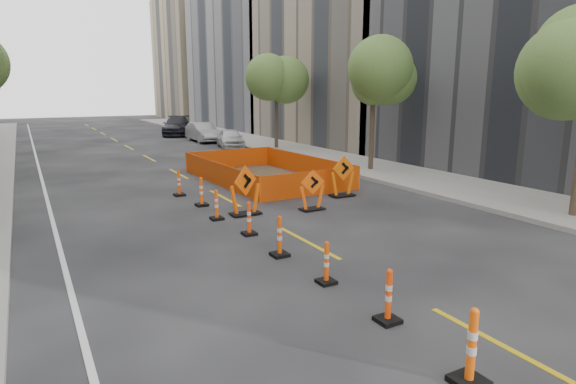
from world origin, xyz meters
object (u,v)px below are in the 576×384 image
chevron_sign_right (343,176)px  parked_car_mid (203,132)px  channelizer_2 (389,296)px  channelizer_5 (249,218)px  chevron_sign_left (245,190)px  chevron_sign_center (312,190)px  channelizer_6 (216,205)px  channelizer_1 (472,347)px  parked_car_near (230,138)px  channelizer_7 (201,192)px  parked_car_far (177,126)px  channelizer_3 (327,262)px  channelizer_4 (280,236)px  channelizer_8 (179,183)px

chevron_sign_right → parked_car_mid: 21.06m
channelizer_2 → channelizer_5: size_ratio=1.03×
chevron_sign_left → chevron_sign_center: 2.27m
channelizer_6 → parked_car_mid: 22.93m
channelizer_5 → chevron_sign_center: bearing=27.2°
channelizer_1 → parked_car_near: bearing=74.6°
chevron_sign_left → channelizer_5: bearing=-133.3°
channelizer_7 → parked_car_mid: parked_car_mid is taller
parked_car_near → parked_car_far: (-0.55, 10.96, 0.15)m
channelizer_3 → parked_car_mid: 28.49m
channelizer_7 → channelizer_4: bearing=-90.2°
parked_car_near → chevron_sign_left: bearing=-97.8°
channelizer_7 → parked_car_far: 26.92m
channelizer_7 → chevron_sign_center: 3.86m
channelizer_3 → parked_car_far: (6.61, 33.86, 0.35)m
channelizer_4 → channelizer_8: bearing=91.5°
channelizer_2 → channelizer_6: bearing=91.7°
chevron_sign_left → channelizer_1: bearing=-117.9°
channelizer_7 → channelizer_8: (-0.22, 1.95, -0.01)m
channelizer_2 → channelizer_5: bearing=90.0°
channelizer_6 → channelizer_5: bearing=-83.4°
channelizer_2 → parked_car_mid: parked_car_mid is taller
chevron_sign_left → parked_car_mid: size_ratio=0.36×
channelizer_2 → channelizer_3: (0.00, 1.95, -0.03)m
channelizer_1 → channelizer_7: channelizer_1 is taller
channelizer_8 → chevron_sign_right: (5.36, -3.07, 0.28)m
channelizer_6 → channelizer_8: channelizer_8 is taller
channelizer_6 → channelizer_3: bearing=-87.7°
channelizer_1 → channelizer_4: size_ratio=1.12×
channelizer_4 → parked_car_mid: parked_car_mid is taller
parked_car_far → channelizer_6: bearing=-83.7°
channelizer_6 → chevron_sign_left: size_ratio=0.59×
channelizer_5 → chevron_sign_left: bearing=68.9°
chevron_sign_left → channelizer_3: bearing=-119.7°
parked_car_near → channelizer_2: bearing=-93.3°
channelizer_3 → channelizer_5: (-0.01, 3.89, 0.02)m
channelizer_2 → chevron_sign_right: 10.01m
channelizer_3 → chevron_sign_left: 5.99m
chevron_sign_left → chevron_sign_right: bearing=-12.5°
channelizer_2 → parked_car_far: size_ratio=0.18×
chevron_sign_right → parked_car_near: chevron_sign_right is taller
channelizer_3 → channelizer_5: 3.89m
channelizer_1 → channelizer_8: channelizer_1 is taller
channelizer_4 → parked_car_near: (7.23, 20.95, 0.15)m
channelizer_4 → channelizer_6: channelizer_4 is taller
parked_car_far → channelizer_7: bearing=-84.3°
channelizer_4 → chevron_sign_left: 4.08m
chevron_sign_center → chevron_sign_right: chevron_sign_right is taller
channelizer_8 → parked_car_near: bearing=60.6°
channelizer_4 → channelizer_7: channelizer_7 is taller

